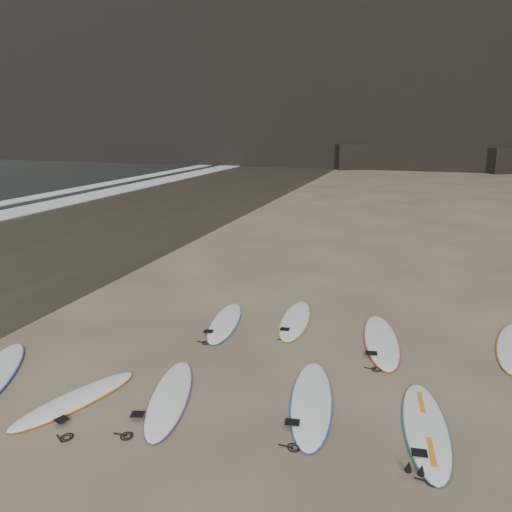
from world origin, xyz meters
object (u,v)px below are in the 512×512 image
at_px(surfboard_3, 426,427).
at_px(surfboard_5, 225,322).
at_px(surfboard_2, 311,401).
at_px(surfboard_7, 381,340).
at_px(surfboard_6, 295,319).
at_px(surfboard_0, 76,399).
at_px(surfboard_1, 170,396).

relative_size(surfboard_3, surfboard_5, 1.06).
relative_size(surfboard_2, surfboard_7, 0.98).
height_order(surfboard_2, surfboard_3, surfboard_2).
bearing_deg(surfboard_6, surfboard_7, -21.00).
distance_m(surfboard_0, surfboard_3, 5.60).
height_order(surfboard_1, surfboard_6, surfboard_1).
bearing_deg(surfboard_7, surfboard_6, 154.58).
distance_m(surfboard_2, surfboard_7, 2.93).
xyz_separation_m(surfboard_5, surfboard_6, (1.50, 0.65, 0.00)).
distance_m(surfboard_6, surfboard_7, 2.08).
relative_size(surfboard_0, surfboard_2, 0.85).
distance_m(surfboard_5, surfboard_7, 3.51).
xyz_separation_m(surfboard_2, surfboard_6, (-1.11, 3.35, -0.00)).
bearing_deg(surfboard_7, surfboard_0, -149.26).
xyz_separation_m(surfboard_0, surfboard_6, (2.62, 4.52, 0.00)).
bearing_deg(surfboard_5, surfboard_0, -115.87).
distance_m(surfboard_3, surfboard_7, 3.10).
relative_size(surfboard_2, surfboard_6, 1.09).
height_order(surfboard_3, surfboard_7, surfboard_7).
distance_m(surfboard_1, surfboard_2, 2.36).
bearing_deg(surfboard_1, surfboard_0, -175.57).
xyz_separation_m(surfboard_2, surfboard_5, (-2.61, 2.70, -0.00)).
distance_m(surfboard_3, surfboard_5, 5.25).
bearing_deg(surfboard_0, surfboard_3, 29.41).
bearing_deg(surfboard_6, surfboard_2, -77.11).
height_order(surfboard_3, surfboard_5, surfboard_3).
bearing_deg(surfboard_3, surfboard_2, 167.69).
xyz_separation_m(surfboard_0, surfboard_3, (5.52, 0.99, 0.01)).
distance_m(surfboard_3, surfboard_6, 4.56).
bearing_deg(surfboard_7, surfboard_1, -142.83).
bearing_deg(surfboard_2, surfboard_1, -175.23).
bearing_deg(surfboard_1, surfboard_3, -10.44).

